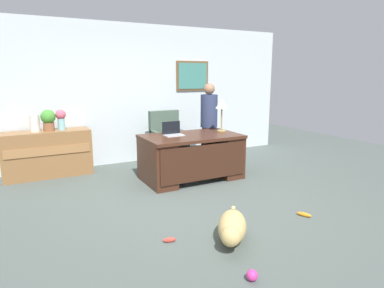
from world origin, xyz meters
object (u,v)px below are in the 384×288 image
object	(u,v)px
dog_lying	(232,228)
dog_toy_plush	(169,240)
vase_with_flowers	(61,118)
vase_empty	(35,123)
desk	(192,156)
armchair	(168,141)
person_standing	(209,124)
desk_lamp	(222,105)
credenza	(48,154)
potted_plant	(48,119)
dog_toy_ball	(252,275)
laptop	(173,132)
dog_toy_bone	(304,214)

from	to	relation	value
dog_lying	dog_toy_plush	distance (m)	0.67
vase_with_flowers	vase_empty	world-z (taller)	vase_with_flowers
desk	armchair	distance (m)	1.04
person_standing	vase_empty	xyz separation A→B (m)	(-2.98, 0.69, 0.13)
armchair	desk_lamp	size ratio (longest dim) A/B	1.78
credenza	dog_lying	distance (m)	3.76
desk_lamp	vase_empty	world-z (taller)	desk_lamp
armchair	vase_with_flowers	world-z (taller)	vase_with_flowers
person_standing	desk_lamp	world-z (taller)	person_standing
person_standing	vase_empty	world-z (taller)	person_standing
potted_plant	dog_toy_ball	distance (m)	4.37
laptop	dog_toy_plush	bearing A→B (deg)	-115.74
desk_lamp	laptop	bearing A→B (deg)	176.08
armchair	dog_toy_ball	distance (m)	3.96
vase_with_flowers	laptop	bearing A→B (deg)	-36.50
vase_with_flowers	dog_toy_plush	bearing A→B (deg)	-78.82
dog_toy_ball	laptop	bearing A→B (deg)	78.29
armchair	desk_lamp	distance (m)	1.36
armchair	dog_lying	bearing A→B (deg)	-101.81
armchair	person_standing	world-z (taller)	person_standing
vase_with_flowers	dog_toy_ball	bearing A→B (deg)	-76.69
desk	vase_with_flowers	distance (m)	2.36
credenza	dog_toy_plush	distance (m)	3.30
vase_empty	dog_toy_ball	distance (m)	4.42
dog_lying	dog_toy_bone	size ratio (longest dim) A/B	3.67
desk_lamp	dog_toy_ball	world-z (taller)	desk_lamp
armchair	vase_empty	bearing A→B (deg)	173.19
laptop	dog_toy_bone	xyz separation A→B (m)	(0.80, -2.17, -0.78)
vase_empty	potted_plant	distance (m)	0.22
dog_toy_ball	credenza	bearing A→B (deg)	106.72
desk	credenza	world-z (taller)	credenza
potted_plant	dog_toy_plush	bearing A→B (deg)	-75.34
credenza	vase_with_flowers	xyz separation A→B (m)	(0.26, 0.00, 0.60)
dog_lying	dog_toy_plush	size ratio (longest dim) A/B	4.84
desk_lamp	armchair	bearing A→B (deg)	122.75
armchair	laptop	bearing A→B (deg)	-108.39
potted_plant	desk	bearing A→B (deg)	-32.53
vase_with_flowers	armchair	bearing A→B (deg)	-8.30
laptop	potted_plant	bearing A→B (deg)	146.73
vase_empty	dog_toy_ball	bearing A→B (deg)	-71.32
vase_empty	dog_toy_bone	world-z (taller)	vase_empty
dog_lying	dog_toy_ball	size ratio (longest dim) A/B	6.77
dog_toy_plush	dog_lying	bearing A→B (deg)	-26.46
potted_plant	dog_toy_plush	size ratio (longest dim) A/B	2.57
desk_lamp	vase_with_flowers	size ratio (longest dim) A/B	1.67
credenza	laptop	distance (m)	2.22
dog_lying	laptop	bearing A→B (deg)	80.88
desk_lamp	dog_toy_plush	bearing A→B (deg)	-134.23
vase_empty	potted_plant	size ratio (longest dim) A/B	0.80
person_standing	vase_empty	size ratio (longest dim) A/B	5.48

